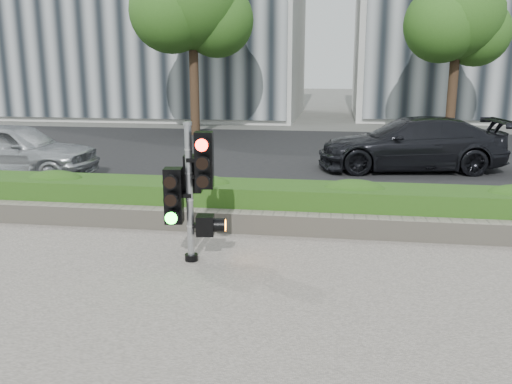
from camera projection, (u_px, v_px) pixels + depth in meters
ground at (243, 277)px, 7.22m from camera, size 120.00×120.00×0.00m
sidewalk at (194, 381)px, 4.81m from camera, size 16.00×11.00×0.03m
road at (299, 156)px, 16.84m from camera, size 60.00×13.00×0.02m
curb at (272, 211)px, 10.23m from camera, size 60.00×0.25×0.12m
stone_wall at (263, 223)px, 9.00m from camera, size 12.00×0.32×0.34m
hedge at (268, 203)px, 9.59m from camera, size 12.00×1.00×0.68m
tree_left at (192, 4)px, 20.74m from camera, size 4.61×4.03×7.34m
tree_right at (458, 18)px, 20.35m from camera, size 4.10×3.58×6.53m
traffic_signal at (192, 185)px, 7.52m from camera, size 0.71×0.56×1.98m
car_silver at (13, 150)px, 13.33m from camera, size 4.13×1.77×1.39m
car_dark at (411, 144)px, 14.33m from camera, size 5.06×2.60×1.41m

